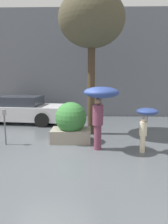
{
  "coord_description": "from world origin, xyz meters",
  "views": [
    {
      "loc": [
        1.07,
        -6.18,
        2.38
      ],
      "look_at": [
        0.88,
        1.6,
        1.05
      ],
      "focal_mm": 35.0,
      "sensor_mm": 36.0,
      "label": 1
    }
  ],
  "objects_px": {
    "person_child": "(146,118)",
    "parking_meter": "(4,119)",
    "person_adult": "(101,100)",
    "parked_car_near": "(21,110)",
    "street_tree": "(92,20)",
    "planter_box": "(71,123)"
  },
  "relations": [
    {
      "from": "planter_box",
      "to": "street_tree",
      "type": "distance_m",
      "value": 3.93
    },
    {
      "from": "person_adult",
      "to": "parking_meter",
      "type": "bearing_deg",
      "value": -138.14
    },
    {
      "from": "street_tree",
      "to": "person_child",
      "type": "bearing_deg",
      "value": -52.6
    },
    {
      "from": "person_child",
      "to": "street_tree",
      "type": "height_order",
      "value": "street_tree"
    },
    {
      "from": "person_child",
      "to": "planter_box",
      "type": "bearing_deg",
      "value": 167.45
    },
    {
      "from": "person_adult",
      "to": "parked_car_near",
      "type": "relative_size",
      "value": 0.44
    },
    {
      "from": "person_child",
      "to": "parking_meter",
      "type": "relative_size",
      "value": 1.13
    },
    {
      "from": "street_tree",
      "to": "parking_meter",
      "type": "relative_size",
      "value": 4.48
    },
    {
      "from": "parked_car_near",
      "to": "person_adult",
      "type": "bearing_deg",
      "value": -131.28
    },
    {
      "from": "person_adult",
      "to": "street_tree",
      "type": "bearing_deg",
      "value": 148.43
    },
    {
      "from": "parking_meter",
      "to": "planter_box",
      "type": "bearing_deg",
      "value": 10.06
    },
    {
      "from": "person_child",
      "to": "parked_car_near",
      "type": "bearing_deg",
      "value": 151.79
    },
    {
      "from": "person_child",
      "to": "parked_car_near",
      "type": "xyz_separation_m",
      "value": [
        -5.16,
        4.29,
        -0.45
      ]
    },
    {
      "from": "parked_car_near",
      "to": "parking_meter",
      "type": "height_order",
      "value": "parked_car_near"
    },
    {
      "from": "person_adult",
      "to": "planter_box",
      "type": "bearing_deg",
      "value": -171.18
    },
    {
      "from": "planter_box",
      "to": "street_tree",
      "type": "bearing_deg",
      "value": 56.28
    },
    {
      "from": "person_adult",
      "to": "parked_car_near",
      "type": "xyz_separation_m",
      "value": [
        -3.78,
        4.12,
        -1.0
      ]
    },
    {
      "from": "planter_box",
      "to": "parking_meter",
      "type": "distance_m",
      "value": 2.27
    },
    {
      "from": "person_child",
      "to": "parking_meter",
      "type": "xyz_separation_m",
      "value": [
        -4.6,
        0.67,
        -0.19
      ]
    },
    {
      "from": "person_adult",
      "to": "person_child",
      "type": "distance_m",
      "value": 1.49
    },
    {
      "from": "street_tree",
      "to": "parking_meter",
      "type": "xyz_separation_m",
      "value": [
        -2.95,
        -1.49,
        -3.51
      ]
    },
    {
      "from": "planter_box",
      "to": "person_adult",
      "type": "height_order",
      "value": "person_adult"
    }
  ]
}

